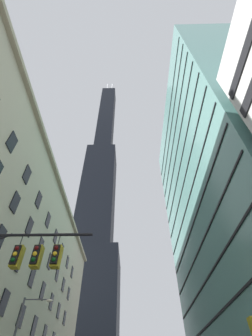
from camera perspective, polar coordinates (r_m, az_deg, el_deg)
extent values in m
cube|color=tan|center=(43.22, -15.71, -4.70)|extent=(0.70, 60.73, 0.60)
cube|color=black|center=(28.75, -27.97, -27.29)|extent=(0.14, 1.40, 2.20)
cube|color=black|center=(33.19, -24.52, -30.31)|extent=(0.14, 1.40, 2.20)
cube|color=black|center=(37.77, -21.75, -32.54)|extent=(0.14, 1.40, 2.20)
cube|color=black|center=(42.44, -19.48, -34.25)|extent=(0.14, 1.40, 2.20)
cube|color=black|center=(26.02, -28.70, -14.86)|extent=(0.14, 1.40, 2.20)
cube|color=black|center=(30.04, -25.12, -19.93)|extent=(0.14, 1.40, 2.20)
cube|color=black|center=(34.31, -22.25, -23.73)|extent=(0.14, 1.40, 2.20)
cube|color=black|center=(38.75, -19.91, -26.64)|extent=(0.14, 1.40, 2.20)
cube|color=black|center=(43.32, -17.97, -28.91)|extent=(0.14, 1.40, 2.20)
cube|color=black|center=(47.98, -16.35, -30.72)|extent=(0.14, 1.40, 2.20)
cube|color=black|center=(52.69, -14.97, -32.20)|extent=(0.14, 1.40, 2.20)
cube|color=black|center=(28.07, -25.73, -7.64)|extent=(0.14, 1.40, 2.20)
cube|color=black|center=(31.82, -22.76, -13.26)|extent=(0.14, 1.40, 2.20)
cube|color=black|center=(35.88, -20.35, -17.63)|extent=(0.14, 1.40, 2.20)
cube|color=black|center=(40.16, -18.35, -21.06)|extent=(0.14, 1.40, 2.20)
cube|color=black|center=(44.58, -16.67, -23.81)|extent=(0.14, 1.40, 2.20)
cube|color=black|center=(49.12, -15.25, -26.05)|extent=(0.14, 1.40, 2.20)
cube|color=black|center=(53.73, -14.03, -27.89)|extent=(0.14, 1.40, 2.20)
cube|color=black|center=(27.55, -26.37, 5.79)|extent=(0.14, 1.40, 2.20)
cube|color=black|center=(30.56, -23.29, -1.48)|extent=(0.14, 1.40, 2.20)
cube|color=black|center=(34.04, -20.79, -7.35)|extent=(0.14, 1.40, 2.20)
cube|color=black|center=(37.86, -18.73, -12.08)|extent=(0.14, 1.40, 2.20)
cube|color=black|center=(41.93, -17.01, -15.90)|extent=(0.14, 1.40, 2.20)
cube|color=black|center=(46.19, -15.55, -19.03)|extent=(0.14, 1.40, 2.20)
cube|color=black|center=(50.58, -14.29, -21.61)|extent=(0.14, 1.40, 2.20)
cube|color=black|center=(55.07, -13.21, -23.76)|extent=(0.14, 1.40, 2.20)
cube|color=black|center=(104.74, -10.22, -32.60)|extent=(25.49, 25.49, 47.52)
cube|color=black|center=(130.34, -6.95, -6.87)|extent=(17.84, 17.84, 69.11)
cube|color=black|center=(188.65, -4.86, 11.89)|extent=(11.47, 11.47, 86.39)
cylinder|color=silver|center=(235.37, -4.62, 18.88)|extent=(1.20, 1.20, 20.14)
cylinder|color=silver|center=(235.02, -3.45, 18.93)|extent=(1.20, 1.20, 20.14)
cube|color=slate|center=(44.35, 25.62, -4.40)|extent=(18.11, 37.35, 54.79)
cube|color=black|center=(32.82, 20.98, -31.43)|extent=(0.12, 36.35, 0.24)
cube|color=black|center=(33.86, 19.07, -25.00)|extent=(0.12, 36.35, 0.24)
cube|color=black|center=(35.33, 17.47, -19.02)|extent=(0.12, 36.35, 0.24)
cube|color=black|center=(37.17, 16.11, -13.55)|extent=(0.12, 36.35, 0.24)
cube|color=black|center=(39.33, 14.95, -8.64)|extent=(0.12, 36.35, 0.24)
cube|color=black|center=(41.76, 13.93, -4.26)|extent=(0.12, 36.35, 0.24)
cube|color=black|center=(44.42, 13.05, -0.39)|extent=(0.12, 36.35, 0.24)
cube|color=black|center=(47.27, 12.27, 3.03)|extent=(0.12, 36.35, 0.24)
cube|color=black|center=(50.28, 11.57, 6.05)|extent=(0.12, 36.35, 0.24)
cube|color=black|center=(53.42, 10.95, 8.73)|extent=(0.12, 36.35, 0.24)
cube|color=black|center=(56.67, 10.39, 11.10)|extent=(0.12, 36.35, 0.24)
cylinder|color=black|center=(13.07, -23.71, -14.94)|extent=(6.79, 0.14, 0.14)
cylinder|color=black|center=(12.97, -24.46, -16.02)|extent=(0.04, 0.04, 0.60)
cube|color=black|center=(12.66, -25.52, -18.92)|extent=(0.30, 0.30, 0.90)
cube|color=olive|center=(12.80, -25.26, -19.28)|extent=(0.40, 0.40, 1.04)
sphere|color=#450808|center=(12.64, -25.35, -17.47)|extent=(0.20, 0.20, 0.20)
sphere|color=yellow|center=(12.53, -25.76, -18.57)|extent=(0.20, 0.20, 0.20)
sphere|color=#083D10|center=(12.43, -26.19, -19.69)|extent=(0.20, 0.20, 0.20)
cylinder|color=black|center=(12.61, -20.45, -16.43)|extent=(0.04, 0.04, 0.60)
cube|color=black|center=(12.30, -21.38, -19.44)|extent=(0.30, 0.30, 0.90)
cube|color=olive|center=(12.44, -21.15, -19.80)|extent=(0.40, 0.40, 1.04)
sphere|color=#450808|center=(12.28, -21.23, -17.95)|extent=(0.20, 0.20, 0.20)
sphere|color=yellow|center=(12.16, -21.59, -19.09)|extent=(0.20, 0.20, 0.20)
sphere|color=#083D10|center=(12.05, -21.97, -20.26)|extent=(0.20, 0.20, 0.20)
cylinder|color=black|center=(12.32, -16.22, -16.78)|extent=(0.04, 0.04, 0.60)
cube|color=black|center=(11.99, -16.98, -19.89)|extent=(0.30, 0.30, 0.90)
cube|color=olive|center=(12.14, -16.79, -20.25)|extent=(0.40, 0.40, 1.04)
sphere|color=#450808|center=(11.97, -16.86, -18.36)|extent=(0.20, 0.20, 0.20)
sphere|color=yellow|center=(11.86, -17.16, -19.55)|extent=(0.20, 0.20, 0.20)
sphere|color=#083D10|center=(11.74, -17.47, -20.76)|extent=(0.20, 0.20, 0.20)
cylinder|color=#47474C|center=(24.41, -21.14, -28.05)|extent=(2.19, 0.10, 0.10)
ellipsoid|color=#EFE5C6|center=(24.04, -18.44, -28.67)|extent=(0.56, 0.32, 0.24)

